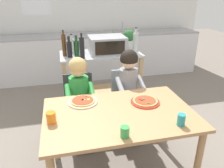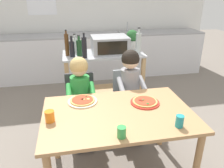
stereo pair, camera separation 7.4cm
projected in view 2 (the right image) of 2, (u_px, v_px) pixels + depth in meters
name	position (u px, v px, depth m)	size (l,w,h in m)	color
ground_plane	(100.00, 112.00, 3.42)	(12.72, 12.72, 0.00)	slate
back_wall_tiled	(85.00, 9.00, 4.65)	(5.38, 0.14, 2.70)	white
kitchen_counter	(89.00, 56.00, 4.64)	(4.84, 0.60, 1.10)	silver
kitchen_island_cart	(104.00, 73.00, 3.23)	(1.12, 0.55, 0.91)	#B7BABF
toaster_oven	(110.00, 45.00, 3.08)	(0.50, 0.40, 0.23)	#999BA0
bottle_clear_vinegar	(138.00, 43.00, 3.05)	(0.08, 0.08, 0.35)	#ADB7B2
bottle_tall_green_wine	(72.00, 48.00, 2.91)	(0.07, 0.07, 0.28)	black
bottle_dark_olive_oil	(79.00, 47.00, 2.95)	(0.07, 0.07, 0.28)	#1E4723
bottle_brown_beer	(75.00, 44.00, 3.14)	(0.07, 0.07, 0.25)	#ADB7B2
bottle_squat_spirits	(67.00, 44.00, 2.95)	(0.06, 0.06, 0.34)	#4C2D14
bottle_slim_sauce	(84.00, 47.00, 2.84)	(0.06, 0.06, 0.33)	black
potted_herb_plant	(132.00, 39.00, 3.28)	(0.18, 0.18, 0.28)	beige
dining_table	(118.00, 122.00, 2.02)	(1.34, 0.87, 0.73)	#AD7F51
dining_chair_left	(81.00, 102.00, 2.69)	(0.36, 0.36, 0.81)	#333338
dining_chair_right	(128.00, 97.00, 2.80)	(0.36, 0.36, 0.81)	gray
child_in_green_shirt	(81.00, 91.00, 2.50)	(0.32, 0.42, 1.04)	#424C6B
child_in_grey_shirt	(131.00, 84.00, 2.61)	(0.32, 0.42, 1.09)	#424C6B
pizza_plate_cream	(83.00, 101.00, 2.16)	(0.29, 0.29, 0.03)	beige
pizza_plate_red_rimmed	(145.00, 102.00, 2.14)	(0.28, 0.28, 0.03)	red
drinking_cup_green	(122.00, 132.00, 1.64)	(0.07, 0.07, 0.09)	green
drinking_cup_orange	(50.00, 116.00, 1.83)	(0.08, 0.08, 0.10)	orange
drinking_cup_teal	(180.00, 121.00, 1.76)	(0.07, 0.07, 0.10)	teal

